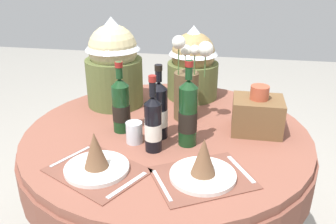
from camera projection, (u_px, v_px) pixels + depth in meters
dining_table at (167, 155)px, 1.71m from camera, size 1.31×1.31×0.73m
place_setting_left at (96, 160)px, 1.34m from camera, size 0.42×0.39×0.16m
place_setting_right at (203, 167)px, 1.30m from camera, size 0.42×0.39×0.16m
flower_vase at (187, 87)px, 1.72m from camera, size 0.18×0.14×0.41m
wine_bottle_left at (188, 113)px, 1.49m from camera, size 0.08×0.08×0.36m
wine_bottle_centre at (159, 110)px, 1.56m from camera, size 0.08×0.08×0.33m
wine_bottle_right at (153, 124)px, 1.45m from camera, size 0.07×0.07×0.32m
wine_bottle_rear at (121, 105)px, 1.61m from camera, size 0.08×0.08×0.32m
tumbler_near_left at (134, 132)px, 1.54m from camera, size 0.07×0.07×0.09m
gift_tub_back_left at (113, 60)px, 1.86m from camera, size 0.29×0.29×0.46m
gift_tub_back_centre at (193, 61)px, 1.97m from camera, size 0.28×0.28×0.39m
woven_basket_side_right at (257, 114)px, 1.62m from camera, size 0.22×0.18×0.22m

